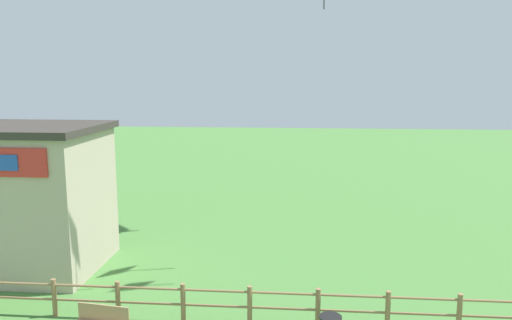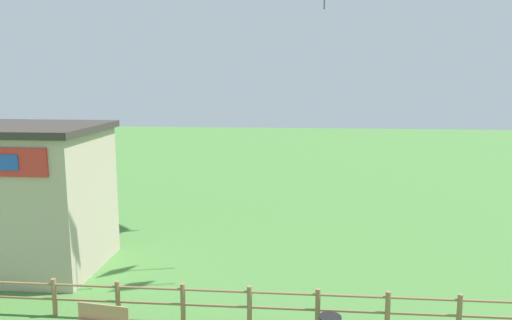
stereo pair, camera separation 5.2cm
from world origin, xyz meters
TOP-DOWN VIEW (x-y plane):
  - wooden_fence at (-0.00, 5.95)m, footprint 15.19×0.14m

SIDE VIEW (x-z plane):
  - wooden_fence at x=0.00m, z-range 0.07..1.19m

